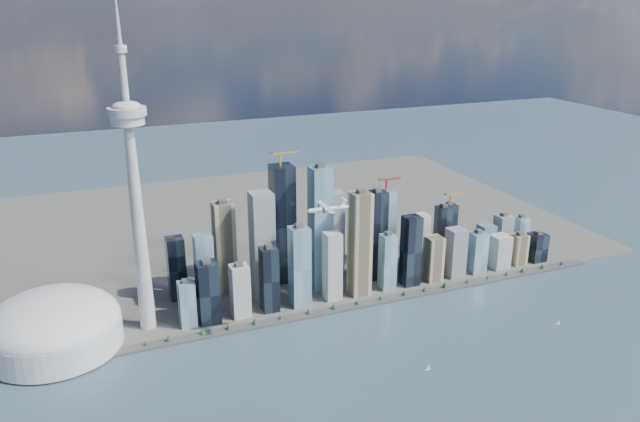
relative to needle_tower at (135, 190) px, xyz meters
name	(u,v)px	position (x,y,z in m)	size (l,w,h in m)	color
ground	(404,393)	(300.00, -310.00, -235.84)	(4000.00, 4000.00, 0.00)	#314457
seawall	(332,310)	(300.00, -60.00, -233.84)	(1100.00, 22.00, 4.00)	#383838
land	(257,226)	(300.00, 390.00, -234.34)	(1400.00, 900.00, 3.00)	#4C4C47
shoreline_trees	(332,307)	(300.00, -60.00, -227.06)	(960.53, 7.20, 8.80)	#3F2D1E
skyscraper_cluster	(344,247)	(359.62, 26.82, -158.32)	(736.00, 142.00, 250.35)	black
needle_tower	(135,190)	(0.00, 0.00, 0.00)	(56.00, 56.00, 550.50)	#A3A39E
dome_stadium	(53,326)	(-140.00, -10.00, -196.40)	(200.00, 200.00, 86.00)	silver
airplane	(328,208)	(253.94, -147.73, -14.85)	(67.19, 59.35, 16.40)	white
sailboat_west	(428,368)	(359.92, -275.22, -232.45)	(7.65, 3.27, 10.57)	white
sailboat_east	(558,323)	(628.10, -241.60, -232.58)	(7.22, 4.02, 10.16)	white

